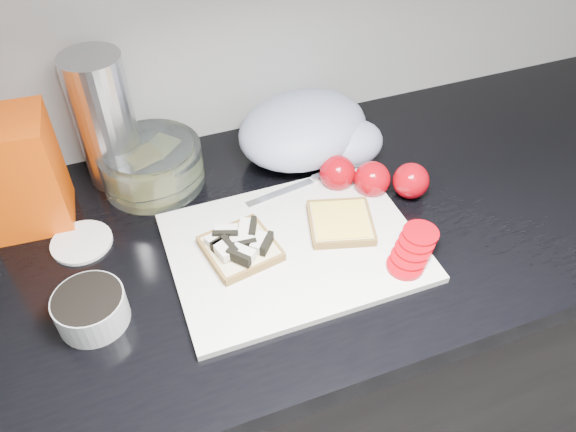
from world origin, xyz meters
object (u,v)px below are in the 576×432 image
at_px(glass_bowl, 152,165).
at_px(bread_bag, 18,173).
at_px(cutting_board, 294,247).
at_px(steel_canister, 106,121).

bearing_deg(glass_bowl, bread_bag, -173.59).
bearing_deg(bread_bag, cutting_board, -26.35).
bearing_deg(steel_canister, glass_bowl, -33.94).
xyz_separation_m(glass_bowl, bread_bag, (-0.21, -0.02, 0.06)).
relative_size(cutting_board, steel_canister, 1.62).
xyz_separation_m(bread_bag, steel_canister, (0.15, 0.06, 0.02)).
bearing_deg(cutting_board, bread_bag, 149.65).
xyz_separation_m(cutting_board, glass_bowl, (-0.18, 0.25, 0.03)).
bearing_deg(cutting_board, steel_canister, 129.32).
bearing_deg(bread_bag, glass_bowl, 10.42).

